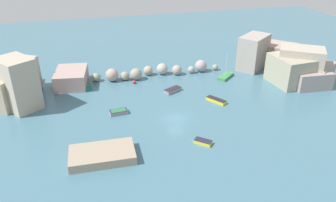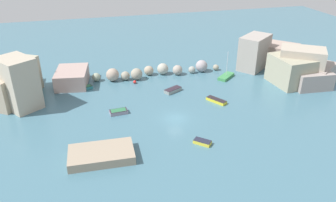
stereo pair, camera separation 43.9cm
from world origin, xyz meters
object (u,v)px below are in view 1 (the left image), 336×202
Objects in this scene: channel_buoy at (134,82)px; moored_boat_3 at (216,100)px; moored_boat_1 at (225,76)px; moored_boat_2 at (119,112)px; stone_dock at (102,155)px; moored_boat_5 at (86,88)px; moored_boat_4 at (173,90)px; moored_boat_0 at (203,142)px.

moored_boat_3 is (13.26, -12.32, -0.04)m from channel_buoy.
moored_boat_1 reaches higher than moored_boat_3.
moored_boat_1 is at bearing -162.77° from moored_boat_2.
stone_dock reaches higher than moored_boat_5.
moored_boat_2 is 1.21× the size of moored_boat_5.
moored_boat_2 is at bearing -112.15° from channel_buoy.
moored_boat_1 reaches higher than moored_boat_4.
moored_boat_0 is 1.04× the size of moored_boat_5.
moored_boat_4 reaches higher than moored_boat_0.
moored_boat_0 is at bearing 17.86° from moored_boat_1.
channel_buoy is 0.26× the size of moored_boat_5.
moored_boat_0 is 0.70× the size of moored_boat_4.
moored_boat_4 is (0.66, 18.73, 0.06)m from moored_boat_0.
moored_boat_4 is at bearing 50.06° from stone_dock.
moored_boat_5 is at bearing 30.20° from moored_boat_3.
moored_boat_4 is (-13.07, -3.86, 0.02)m from moored_boat_1.
moored_boat_2 is at bearing 57.14° from moored_boat_3.
moored_boat_1 is at bearing -64.32° from moored_boat_3.
moored_boat_4 is at bearing -38.95° from moored_boat_5.
channel_buoy is 25.37m from moored_boat_0.
stone_dock reaches higher than channel_buoy.
moored_boat_1 is at bearing -23.47° from moored_boat_5.
moored_boat_0 is at bearing -76.85° from moored_boat_5.
moored_boat_2 is at bearing -18.66° from moored_boat_1.
moored_boat_1 is 1.85× the size of moored_boat_2.
moored_boat_1 is 13.63m from moored_boat_4.
moored_boat_5 is (-15.89, 24.45, 0.03)m from moored_boat_0.
moored_boat_1 is 1.47× the size of moored_boat_3.
channel_buoy is at bearing -117.10° from moored_boat_2.
channel_buoy is 0.21× the size of moored_boat_2.
stone_dock is 2.30× the size of moored_boat_4.
moored_boat_5 reaches higher than moored_boat_0.
moored_boat_0 is at bearing -76.36° from channel_buoy.
moored_boat_4 is 17.51m from moored_boat_5.
moored_boat_1 reaches higher than moored_boat_5.
moored_boat_1 is (13.73, 22.59, 0.04)m from moored_boat_0.
moored_boat_5 is at bearing 132.86° from moored_boat_4.
moored_boat_0 is 26.43m from moored_boat_1.
stone_dock reaches higher than moored_boat_3.
channel_buoy is at bearing -46.81° from moored_boat_1.
stone_dock is at bearing 86.52° from moored_boat_3.
moored_boat_0 is at bearing -120.08° from moored_boat_4.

